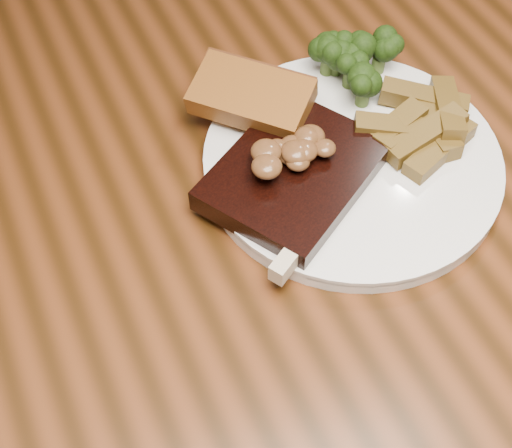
{
  "coord_description": "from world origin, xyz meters",
  "views": [
    {
      "loc": [
        -0.16,
        -0.3,
        1.25
      ],
      "look_at": [
        -0.02,
        0.01,
        0.78
      ],
      "focal_mm": 50.0,
      "sensor_mm": 36.0,
      "label": 1
    }
  ],
  "objects_px": {
    "steak": "(294,174)",
    "dining_table": "(276,300)",
    "plate": "(352,162)",
    "potato_wedges": "(402,118)",
    "garlic_bread": "(252,112)",
    "chair_far": "(14,113)"
  },
  "relations": [
    {
      "from": "garlic_bread",
      "to": "potato_wedges",
      "type": "relative_size",
      "value": 1.01
    },
    {
      "from": "steak",
      "to": "garlic_bread",
      "type": "bearing_deg",
      "value": 61.03
    },
    {
      "from": "plate",
      "to": "garlic_bread",
      "type": "height_order",
      "value": "garlic_bread"
    },
    {
      "from": "garlic_bread",
      "to": "steak",
      "type": "bearing_deg",
      "value": -40.79
    },
    {
      "from": "chair_far",
      "to": "dining_table",
      "type": "bearing_deg",
      "value": 89.68
    },
    {
      "from": "steak",
      "to": "dining_table",
      "type": "bearing_deg",
      "value": -159.07
    },
    {
      "from": "chair_far",
      "to": "potato_wedges",
      "type": "xyz_separation_m",
      "value": [
        0.33,
        -0.52,
        0.33
      ]
    },
    {
      "from": "potato_wedges",
      "to": "steak",
      "type": "bearing_deg",
      "value": -171.49
    },
    {
      "from": "potato_wedges",
      "to": "plate",
      "type": "bearing_deg",
      "value": -165.61
    },
    {
      "from": "garlic_bread",
      "to": "potato_wedges",
      "type": "bearing_deg",
      "value": 19.35
    },
    {
      "from": "dining_table",
      "to": "garlic_bread",
      "type": "bearing_deg",
      "value": 75.07
    },
    {
      "from": "plate",
      "to": "potato_wedges",
      "type": "height_order",
      "value": "potato_wedges"
    },
    {
      "from": "plate",
      "to": "potato_wedges",
      "type": "xyz_separation_m",
      "value": [
        0.06,
        0.02,
        0.02
      ]
    },
    {
      "from": "garlic_bread",
      "to": "potato_wedges",
      "type": "height_order",
      "value": "same"
    },
    {
      "from": "chair_far",
      "to": "garlic_bread",
      "type": "height_order",
      "value": "chair_far"
    },
    {
      "from": "dining_table",
      "to": "steak",
      "type": "xyz_separation_m",
      "value": [
        0.04,
        0.05,
        0.12
      ]
    },
    {
      "from": "steak",
      "to": "garlic_bread",
      "type": "relative_size",
      "value": 1.41
    },
    {
      "from": "garlic_bread",
      "to": "chair_far",
      "type": "bearing_deg",
      "value": 161.47
    },
    {
      "from": "plate",
      "to": "steak",
      "type": "distance_m",
      "value": 0.06
    },
    {
      "from": "dining_table",
      "to": "plate",
      "type": "bearing_deg",
      "value": 27.16
    },
    {
      "from": "plate",
      "to": "garlic_bread",
      "type": "bearing_deg",
      "value": 128.25
    },
    {
      "from": "chair_far",
      "to": "plate",
      "type": "xyz_separation_m",
      "value": [
        0.27,
        -0.54,
        0.32
      ]
    }
  ]
}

